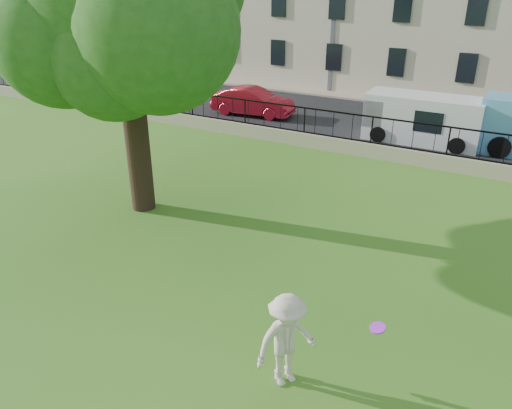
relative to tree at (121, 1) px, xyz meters
The scene contains 10 objects.
ground 8.86m from the tree, 36.01° to the right, with size 120.00×120.00×0.00m, color #316B19.
retaining_wall 11.43m from the tree, 58.71° to the left, with size 50.00×0.40×0.60m, color gray.
iron_railing 11.00m from the tree, 58.71° to the left, with size 50.00×0.05×1.13m.
street 15.31m from the tree, 68.77° to the left, with size 60.00×9.00×0.01m, color black.
sidewalk 19.91m from the tree, 74.49° to the left, with size 60.00×1.40×0.12m, color gray.
tree is the anchor object (origin of this frame).
man 10.35m from the tree, 31.71° to the right, with size 1.24×0.71×1.92m, color beige.
frisbee 11.07m from the tree, 25.20° to the right, with size 0.27×0.27×0.03m, color #B429E8.
red_sedan 13.20m from the tree, 101.82° to the left, with size 1.53×4.40×1.45m, color red.
white_van 14.14m from the tree, 60.67° to the left, with size 4.98×1.94×2.09m, color silver.
Camera 1 is at (5.50, -7.48, 7.03)m, focal length 35.00 mm.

